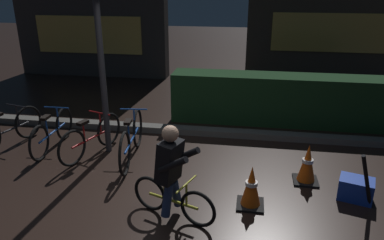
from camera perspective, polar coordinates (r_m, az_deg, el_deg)
The scene contains 15 objects.
ground_plane at distance 5.27m, azimuth -3.27°, elevation -11.39°, with size 40.00×40.00×0.00m, color black.
sidewalk_curb at distance 7.17m, azimuth 0.50°, elevation -1.70°, with size 12.00×0.24×0.12m, color #56544F.
hedge_row at distance 7.83m, azimuth 14.70°, elevation 3.06°, with size 4.80×0.70×1.01m, color #19381C.
storefront_left at distance 11.93m, azimuth -15.48°, elevation 15.38°, with size 4.69×0.54×3.66m.
storefront_right at distance 11.77m, azimuth 21.17°, elevation 16.82°, with size 4.83×0.54×4.53m.
street_post at distance 6.20m, azimuth -13.76°, elevation 7.04°, with size 0.10×0.10×2.78m, color #2D2D33.
parked_bike_leftmost at distance 7.29m, azimuth -26.70°, elevation -1.38°, with size 0.50×1.51×0.71m.
parked_bike_left_mid at distance 6.90m, azimuth -20.86°, elevation -1.72°, with size 0.46×1.51×0.70m.
parked_bike_center_left at distance 6.46m, azimuth -15.36°, elevation -2.62°, with size 0.56×1.44×0.69m.
parked_bike_center_right at distance 6.14m, azimuth -9.35°, elevation -2.94°, with size 0.46×1.72×0.79m.
traffic_cone_near at distance 4.94m, azimuth 9.19°, elevation -10.23°, with size 0.36×0.36×0.58m.
traffic_cone_far at distance 5.67m, azimuth 17.48°, elevation -6.55°, with size 0.36×0.36×0.60m.
blue_crate at distance 5.56m, azimuth 24.08°, elevation -9.74°, with size 0.44×0.32×0.30m, color #193DB7.
cyclist at distance 4.51m, azimuth -3.16°, elevation -8.08°, with size 1.13×0.64×1.25m.
closed_umbrella at distance 5.24m, azimuth 25.52°, elevation -8.66°, with size 0.05×0.05×0.85m, color black.
Camera 1 is at (1.01, -4.34, 2.81)m, focal length 34.35 mm.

